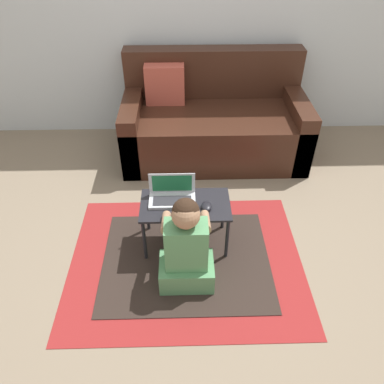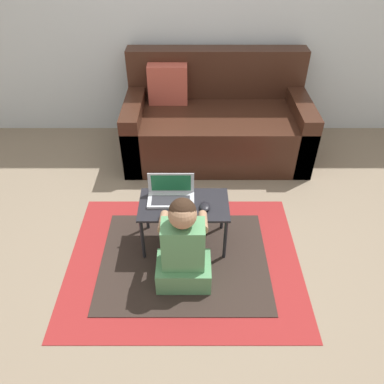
# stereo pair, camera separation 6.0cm
# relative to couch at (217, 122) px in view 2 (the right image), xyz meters

# --- Properties ---
(ground_plane) EXTENTS (16.00, 16.00, 0.00)m
(ground_plane) POSITION_rel_couch_xyz_m (-0.18, -1.27, -0.31)
(ground_plane) COLOR #7F705B
(wall_back) EXTENTS (9.00, 0.06, 2.50)m
(wall_back) POSITION_rel_couch_xyz_m (-0.18, 0.47, 0.94)
(wall_back) COLOR silver
(wall_back) RESTS_ON ground_plane
(area_rug) EXTENTS (1.61, 1.27, 0.01)m
(area_rug) POSITION_rel_couch_xyz_m (-0.28, -1.43, -0.31)
(area_rug) COLOR maroon
(area_rug) RESTS_ON ground_plane
(couch) EXTENTS (1.67, 0.89, 0.90)m
(couch) POSITION_rel_couch_xyz_m (0.00, 0.00, 0.00)
(couch) COLOR #381E14
(couch) RESTS_ON ground_plane
(laptop_desk) EXTENTS (0.61, 0.34, 0.38)m
(laptop_desk) POSITION_rel_couch_xyz_m (-0.28, -1.26, 0.02)
(laptop_desk) COLOR black
(laptop_desk) RESTS_ON ground_plane
(laptop) EXTENTS (0.31, 0.17, 0.18)m
(laptop) POSITION_rel_couch_xyz_m (-0.36, -1.22, 0.10)
(laptop) COLOR #B7BCC6
(laptop) RESTS_ON laptop_desk
(computer_mouse) EXTENTS (0.07, 0.10, 0.03)m
(computer_mouse) POSITION_rel_couch_xyz_m (-0.14, -1.31, 0.09)
(computer_mouse) COLOR black
(computer_mouse) RESTS_ON laptop_desk
(person_seated) EXTENTS (0.35, 0.35, 0.69)m
(person_seated) POSITION_rel_couch_xyz_m (-0.28, -1.60, -0.00)
(person_seated) COLOR #518E5B
(person_seated) RESTS_ON ground_plane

